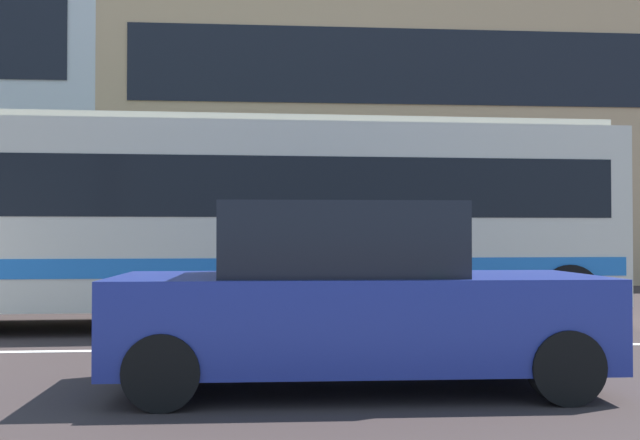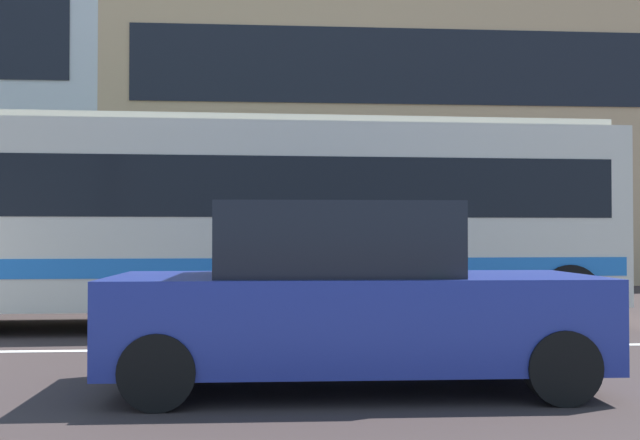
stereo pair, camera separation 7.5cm
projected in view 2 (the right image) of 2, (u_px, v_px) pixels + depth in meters
name	position (u px, v px, depth m)	size (l,w,h in m)	color
apartment_block_right	(447.00, 120.00, 25.19)	(21.30, 8.32, 10.64)	tan
transit_bus	(252.00, 214.00, 11.97)	(11.55, 2.89, 3.23)	beige
sedan_oncoming	(348.00, 300.00, 7.06)	(4.52, 1.91, 1.74)	navy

